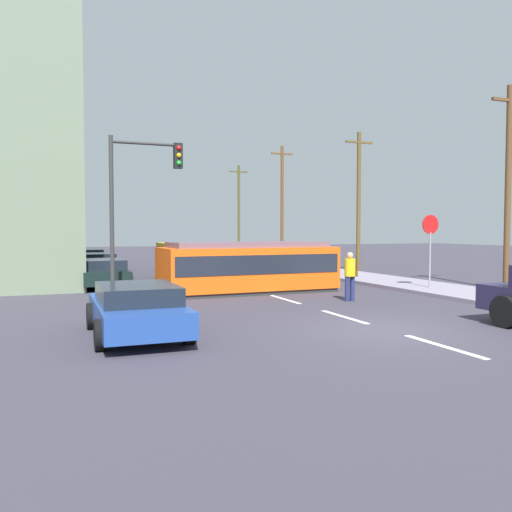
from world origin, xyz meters
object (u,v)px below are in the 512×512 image
parked_sedan_furthest (88,258)px  stop_sign (430,236)px  utility_pole_near (508,184)px  parked_sedan_mid (103,272)px  parked_sedan_far (97,264)px  city_bus (194,259)px  traffic_light_mast (139,189)px  utility_pole_distant (239,209)px  utility_pole_mid (359,199)px  streetcar_tram (248,266)px  utility_pole_far (282,201)px  pedestrian_crossing (350,273)px  parked_sedan_near (137,309)px

parked_sedan_furthest → stop_sign: bearing=-57.6°
utility_pole_near → parked_sedan_mid: bearing=155.2°
parked_sedan_far → city_bus: bearing=-50.5°
traffic_light_mast → utility_pole_distant: 32.80m
traffic_light_mast → utility_pole_mid: bearing=33.8°
streetcar_tram → utility_pole_near: bearing=-16.8°
utility_pole_near → parked_sedan_far: bearing=138.6°
city_bus → utility_pole_distant: size_ratio=0.70×
traffic_light_mast → utility_pole_far: utility_pole_far is taller
parked_sedan_mid → city_bus: bearing=16.3°
utility_pole_distant → traffic_light_mast: bearing=-114.9°
city_bus → parked_sedan_far: bearing=129.5°
streetcar_tram → parked_sedan_far: streetcar_tram is taller
pedestrian_crossing → city_bus: bearing=109.8°
pedestrian_crossing → parked_sedan_near: (-7.65, -3.47, -0.32)m
parked_sedan_near → parked_sedan_mid: same height
pedestrian_crossing → utility_pole_mid: (7.60, 11.64, 3.34)m
utility_pole_mid → stop_sign: bearing=-106.7°
utility_pole_distant → utility_pole_near: bearing=-89.0°
stop_sign → traffic_light_mast: size_ratio=0.53×
parked_sedan_mid → pedestrian_crossing: bearing=-45.6°
parked_sedan_mid → parked_sedan_far: bearing=88.0°
city_bus → parked_sedan_far: 6.37m
traffic_light_mast → utility_pole_near: utility_pole_near is taller
utility_pole_near → utility_pole_far: bearing=90.4°
city_bus → traffic_light_mast: traffic_light_mast is taller
streetcar_tram → utility_pole_far: utility_pole_far is taller
parked_sedan_far → stop_sign: size_ratio=1.52×
utility_pole_near → pedestrian_crossing: bearing=-175.3°
parked_sedan_far → utility_pole_mid: bearing=-8.1°
traffic_light_mast → streetcar_tram: bearing=19.9°
traffic_light_mast → utility_pole_far: (14.20, 20.50, 0.92)m
city_bus → parked_sedan_near: bearing=-110.0°
utility_pole_near → utility_pole_mid: 11.01m
parked_sedan_mid → utility_pole_near: bearing=-24.8°
parked_sedan_mid → utility_pole_far: utility_pole_far is taller
pedestrian_crossing → parked_sedan_mid: (-7.44, 7.59, -0.32)m
city_bus → parked_sedan_near: 13.10m
stop_sign → streetcar_tram: bearing=162.8°
parked_sedan_furthest → traffic_light_mast: size_ratio=0.80×
parked_sedan_far → parked_sedan_furthest: (-0.06, 6.41, -0.00)m
utility_pole_mid → traffic_light_mast: bearing=-146.2°
parked_sedan_near → utility_pole_far: bearing=59.8°
traffic_light_mast → utility_pole_near: size_ratio=0.67×
parked_sedan_mid → utility_pole_distant: size_ratio=0.51×
parked_sedan_furthest → utility_pole_distant: (14.36, 11.63, 3.83)m
parked_sedan_furthest → utility_pole_mid: (14.87, -8.51, 3.66)m
traffic_light_mast → parked_sedan_furthest: bearing=91.7°
stop_sign → utility_pole_mid: (3.05, 10.14, 2.09)m
utility_pole_mid → utility_pole_far: (-0.14, 10.90, 0.40)m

